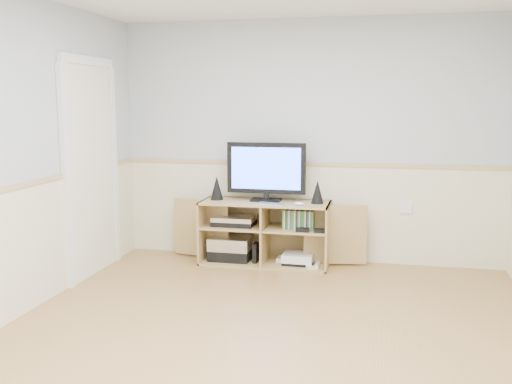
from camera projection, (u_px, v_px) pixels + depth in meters
room at (262, 168)px, 3.88m from camera, size 4.04×4.54×2.54m
media_cabinet at (266, 231)px, 5.94m from camera, size 2.06×0.49×0.65m
monitor at (266, 170)px, 5.83m from camera, size 0.81×0.18×0.60m
speaker_left at (217, 188)px, 5.94m from camera, size 0.13×0.13×0.25m
speaker_right at (317, 192)px, 5.72m from camera, size 0.13×0.13×0.23m
keyboard at (271, 204)px, 5.68m from camera, size 0.30×0.18×0.01m
mouse at (300, 204)px, 5.61m from camera, size 0.10×0.08×0.04m
av_components at (232, 241)px, 5.97m from camera, size 0.51×0.32×0.47m
game_consoles at (297, 259)px, 5.84m from camera, size 0.45×0.30×0.11m
game_cases at (299, 219)px, 5.76m from camera, size 0.32×0.14×0.19m
wall_outlet at (406, 207)px, 5.79m from camera, size 0.12×0.03×0.12m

